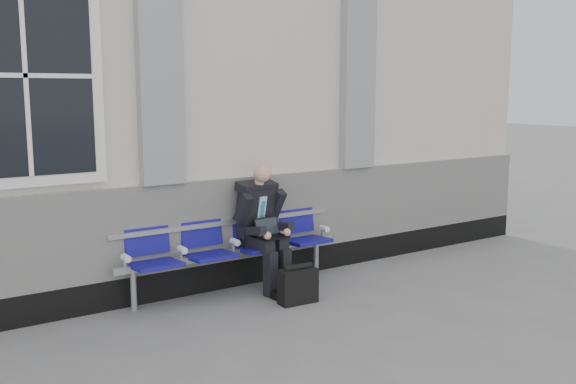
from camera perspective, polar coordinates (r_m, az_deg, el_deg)
bench at (r=6.83m, az=-5.06°, el=-4.31°), size 2.60×0.47×0.91m
businessman at (r=6.84m, az=-2.29°, el=-2.65°), size 0.55×0.74×1.36m
briefcase at (r=6.51m, az=0.89°, el=-8.29°), size 0.40×0.19×0.41m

